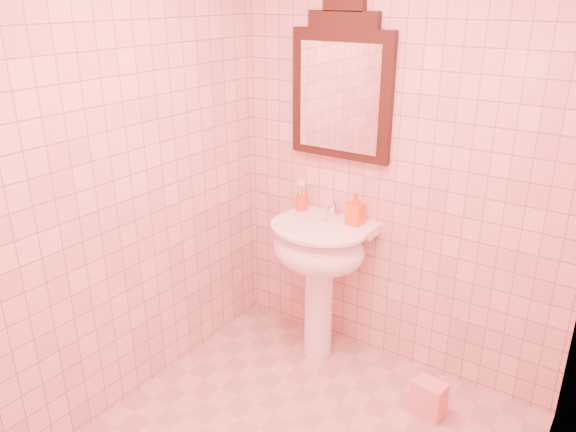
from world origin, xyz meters
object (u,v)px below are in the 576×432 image
Objects in this scene: pedestal_sink at (319,258)px; toothbrush_cup at (301,203)px; soap_dispenser at (355,209)px; towel at (429,399)px; mirror at (341,88)px.

pedestal_sink is 5.27× the size of toothbrush_cup.
towel is (0.62, -0.27, -0.86)m from soap_dispenser.
towel is at bearing -16.42° from toothbrush_cup.
soap_dispenser reaches higher than towel.
toothbrush_cup is (-0.22, 0.15, 0.25)m from pedestal_sink.
towel is at bearing -21.27° from soap_dispenser.
toothbrush_cup is at bearing 163.58° from towel.
mirror is 1.73m from towel.
mirror is 0.74m from toothbrush_cup.
toothbrush_cup is 0.86× the size of soap_dispenser.
soap_dispenser is at bearing 156.34° from towel.
mirror is 4.40× the size of soap_dispenser.
toothbrush_cup is at bearing 178.94° from soap_dispenser.
pedestal_sink is at bearing 169.77° from towel.
toothbrush_cup is at bearing 145.33° from pedestal_sink.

